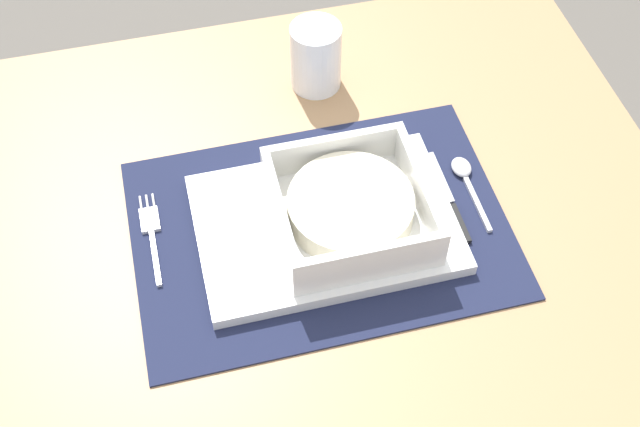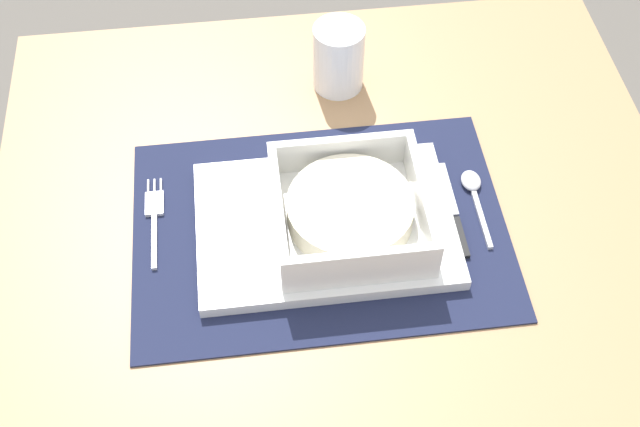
% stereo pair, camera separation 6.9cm
% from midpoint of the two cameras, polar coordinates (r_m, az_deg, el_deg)
% --- Properties ---
extents(dining_table, '(0.84, 0.71, 0.71)m').
position_cam_midpoint_polar(dining_table, '(1.08, 2.99, -3.02)').
color(dining_table, '#A37A51').
rests_on(dining_table, ground).
extents(placemat, '(0.44, 0.31, 0.00)m').
position_cam_midpoint_polar(placemat, '(0.96, 2.05, -1.13)').
color(placemat, '#191E38').
rests_on(placemat, dining_table).
extents(serving_plate, '(0.30, 0.21, 0.02)m').
position_cam_midpoint_polar(serving_plate, '(0.95, 2.42, -0.86)').
color(serving_plate, white).
rests_on(serving_plate, placemat).
extents(porridge_bowl, '(0.17, 0.17, 0.06)m').
position_cam_midpoint_polar(porridge_bowl, '(0.93, 4.26, 0.03)').
color(porridge_bowl, white).
rests_on(porridge_bowl, serving_plate).
extents(fork, '(0.02, 0.13, 0.00)m').
position_cam_midpoint_polar(fork, '(0.98, -9.61, -0.19)').
color(fork, silver).
rests_on(fork, placemat).
extents(spoon, '(0.02, 0.12, 0.01)m').
position_cam_midpoint_polar(spoon, '(1.01, 12.64, 1.62)').
color(spoon, silver).
rests_on(spoon, placemat).
extents(butter_knife, '(0.01, 0.14, 0.01)m').
position_cam_midpoint_polar(butter_knife, '(0.98, 11.36, -0.28)').
color(butter_knife, black).
rests_on(butter_knife, placemat).
extents(drinking_glass, '(0.07, 0.07, 0.09)m').
position_cam_midpoint_polar(drinking_glass, '(1.10, 3.13, 10.62)').
color(drinking_glass, white).
rests_on(drinking_glass, dining_table).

